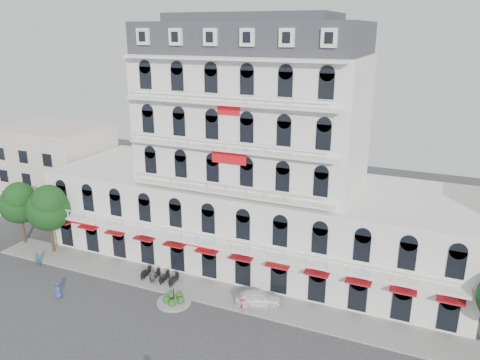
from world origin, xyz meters
name	(u,v)px	position (x,y,z in m)	size (l,w,h in m)	color
ground	(167,350)	(0.00, 0.00, 0.00)	(120.00, 120.00, 0.00)	#38383A
sidewalk	(217,293)	(0.00, 9.00, 0.08)	(53.00, 4.00, 0.16)	gray
main_building	(253,170)	(0.00, 18.00, 9.96)	(45.00, 15.00, 25.80)	silver
flank_building_west	(56,169)	(-30.00, 20.00, 6.00)	(14.00, 10.00, 12.00)	beige
traffic_island	(174,301)	(-3.00, 6.00, 0.26)	(3.20, 3.20, 1.60)	gray
parked_scooter_row	(160,282)	(-6.35, 8.80, 0.00)	(4.40, 1.80, 1.10)	black
tree_west_outer	(19,201)	(-25.95, 9.98, 5.35)	(4.50, 4.48, 7.76)	#382314
tree_west_inner	(48,206)	(-20.95, 9.48, 5.68)	(4.76, 4.76, 8.25)	#382314
parked_car	(258,298)	(4.22, 8.88, 0.72)	(1.69, 4.20, 1.43)	white
pedestrian_left	(58,290)	(-13.51, 2.42, 0.82)	(0.80, 0.52, 1.64)	navy
pedestrian_mid	(153,277)	(-6.60, 7.98, 0.92)	(1.08, 0.45, 1.84)	slate
pedestrian_right	(244,304)	(3.66, 7.06, 0.96)	(1.24, 0.71, 1.92)	#D6717E
pedestrian_far	(38,260)	(-20.00, 6.25, 0.81)	(0.59, 0.39, 1.62)	navy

